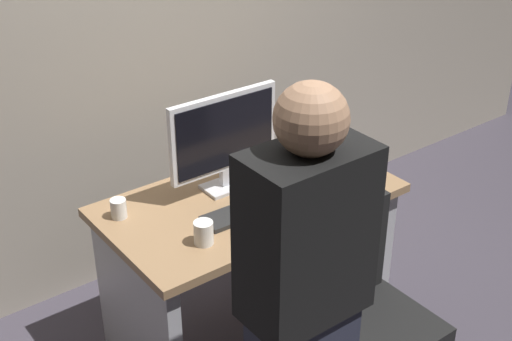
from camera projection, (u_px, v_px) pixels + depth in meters
ground_plane at (250, 325)px, 3.50m from camera, size 9.00×9.00×0.00m
desk at (249, 241)px, 3.26m from camera, size 1.31×0.72×0.75m
office_chair at (364, 328)px, 2.84m from camera, size 0.52×0.52×0.94m
person_at_desk at (303, 312)px, 2.30m from camera, size 0.40×0.24×1.64m
monitor at (224, 137)px, 3.08m from camera, size 0.54×0.14×0.46m
keyboard at (249, 209)px, 3.02m from camera, size 0.43×0.14×0.02m
mouse at (300, 187)px, 3.17m from camera, size 0.06×0.10×0.03m
cup_near_keyboard at (204, 233)px, 2.79m from camera, size 0.08×0.08×0.10m
cup_by_monitor at (119, 209)px, 2.97m from camera, size 0.07×0.07×0.08m
book_stack at (314, 143)px, 3.49m from camera, size 0.21×0.17×0.11m
cell_phone at (355, 176)px, 3.29m from camera, size 0.08×0.15×0.01m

